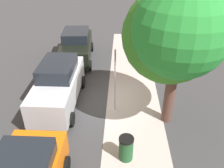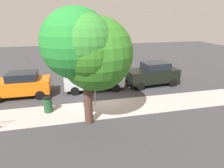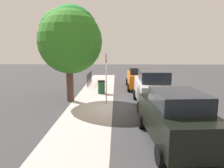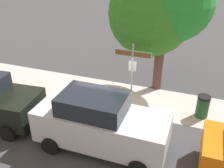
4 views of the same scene
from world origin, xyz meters
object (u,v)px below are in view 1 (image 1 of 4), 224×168
Objects in this scene: shade_tree at (179,33)px; car_silver at (58,85)px; street_sign at (115,70)px; trash_bin at (126,148)px; car_black at (76,46)px.

shade_tree reaches higher than car_silver.
street_sign reaches higher than trash_bin.
car_black is 0.98× the size of car_silver.
car_black is at bearing -179.58° from car_silver.
trash_bin is at bearing 9.52° from street_sign.
car_black is at bearing -139.63° from shade_tree.
street_sign is at bearing 82.65° from car_silver.
shade_tree is at bearing 141.76° from trash_bin.
shade_tree is 1.30× the size of car_silver.
car_silver reaches higher than car_black.
trash_bin is (2.97, 0.50, -1.60)m from street_sign.
street_sign is 3.41m from trash_bin.
car_silver is (-0.37, -2.70, -1.04)m from street_sign.
street_sign reaches higher than car_black.
shade_tree is 1.33× the size of car_black.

